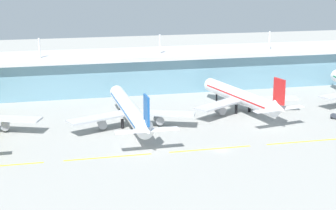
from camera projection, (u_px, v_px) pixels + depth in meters
ground_plane at (221, 151)px, 180.43m from camera, size 600.00×600.00×0.00m
terminal_building at (158, 70)px, 269.44m from camera, size 288.00×34.00×27.17m
airliner_near_middle at (130, 110)px, 205.30m from camera, size 48.79×68.93×18.90m
airliner_far_middle at (241, 97)px, 225.92m from camera, size 47.86×60.19×18.90m
taxiway_stripe_mid_west at (108, 157)px, 174.10m from camera, size 28.00×0.70×0.04m
taxiway_stripe_centre at (210, 149)px, 181.78m from camera, size 28.00×0.70×0.04m
taxiway_stripe_mid_east at (304, 142)px, 189.47m from camera, size 28.00×0.70×0.04m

